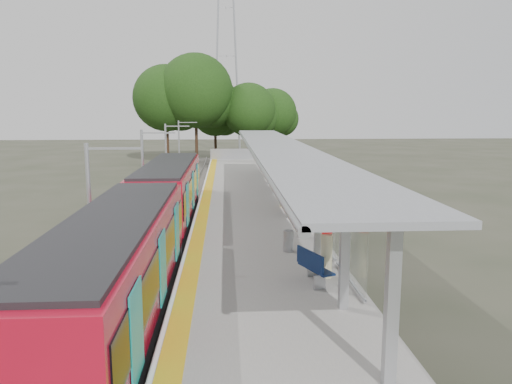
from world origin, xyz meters
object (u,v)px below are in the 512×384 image
bench_far (281,181)px  bench_near (313,266)px  bench_mid (298,204)px  litter_bin (288,241)px  train (151,217)px  info_pillar_far (283,193)px  info_pillar_near (326,255)px

bench_far → bench_near: bearing=-75.9°
bench_mid → litter_bin: size_ratio=1.79×
bench_mid → bench_far: bearing=98.7°
train → info_pillar_far: size_ratio=14.55×
train → bench_mid: bearing=36.9°
info_pillar_near → bench_near: bearing=-142.3°
train → bench_near: train is taller
bench_near → info_pillar_near: 0.74m
info_pillar_far → info_pillar_near: bearing=-110.6°
train → info_pillar_near: (6.55, -5.08, -0.29)m
bench_near → bench_far: size_ratio=1.05×
bench_near → info_pillar_near: size_ratio=0.93×
bench_far → litter_bin: bench_far is taller
info_pillar_far → litter_bin: size_ratio=2.25×
train → litter_bin: (5.67, -1.90, -0.63)m
bench_far → info_pillar_near: info_pillar_near is taller
bench_mid → info_pillar_far: (-0.61, 1.81, 0.30)m
train → bench_mid: (7.11, 5.34, -0.53)m
bench_near → litter_bin: 3.68m
info_pillar_far → bench_far: bearing=64.2°
bench_far → info_pillar_far: bearing=-77.8°
bench_far → litter_bin: size_ratio=1.85×
train → info_pillar_far: bearing=47.7°
bench_far → train: bearing=-99.8°
bench_mid → bench_far: 8.57m
info_pillar_near → info_pillar_far: (-0.04, 12.22, 0.06)m
litter_bin → info_pillar_far: bearing=84.7°
info_pillar_near → info_pillar_far: size_ratio=0.93×
bench_near → bench_far: bench_near is taller
bench_near → train: bearing=115.5°
bench_near → bench_mid: 10.95m
info_pillar_far → bench_near: bearing=-112.9°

